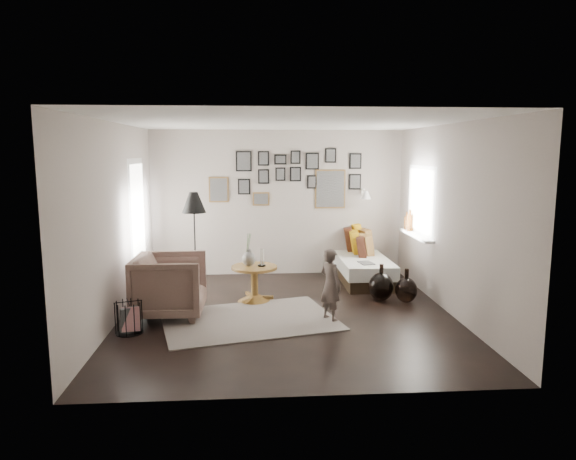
{
  "coord_description": "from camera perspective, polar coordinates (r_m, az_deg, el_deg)",
  "views": [
    {
      "loc": [
        -0.48,
        -6.8,
        2.23
      ],
      "look_at": [
        0.05,
        0.5,
        1.1
      ],
      "focal_mm": 32.0,
      "sensor_mm": 36.0,
      "label": 1
    }
  ],
  "objects": [
    {
      "name": "armchair_cushion",
      "position": [
        7.19,
        -12.7,
        -5.53
      ],
      "size": [
        0.4,
        0.42,
        0.17
      ],
      "primitive_type": "cube",
      "rotation": [
        -0.21,
        0.0,
        -0.05
      ],
      "color": "silver",
      "rests_on": "armchair"
    },
    {
      "name": "ceiling",
      "position": [
        6.82,
        -0.12,
        11.89
      ],
      "size": [
        4.8,
        4.8,
        0.0
      ],
      "primitive_type": "plane",
      "rotation": [
        3.14,
        0.0,
        0.0
      ],
      "color": "white",
      "rests_on": "wall_back"
    },
    {
      "name": "magazine_on_daybed",
      "position": [
        8.44,
        8.68,
        -3.64
      ],
      "size": [
        0.25,
        0.31,
        0.02
      ],
      "primitive_type": "cube",
      "rotation": [
        0.0,
        0.0,
        0.18
      ],
      "color": "black",
      "rests_on": "daybed"
    },
    {
      "name": "floor_lamp",
      "position": [
        8.08,
        -10.42,
        2.61
      ],
      "size": [
        0.37,
        0.37,
        1.6
      ],
      "rotation": [
        0.0,
        0.0,
        -0.24
      ],
      "color": "black",
      "rests_on": "ground"
    },
    {
      "name": "wall_back",
      "position": [
        9.26,
        -1.16,
        3.01
      ],
      "size": [
        4.5,
        0.0,
        4.5
      ],
      "primitive_type": "plane",
      "rotation": [
        1.57,
        0.0,
        0.0
      ],
      "color": "#A2978E",
      "rests_on": "ground"
    },
    {
      "name": "demijohn_small",
      "position": [
        7.85,
        12.99,
        -6.5
      ],
      "size": [
        0.33,
        0.33,
        0.51
      ],
      "color": "black",
      "rests_on": "ground"
    },
    {
      "name": "door_left",
      "position": [
        8.27,
        -16.36,
        0.22
      ],
      "size": [
        0.0,
        2.14,
        2.14
      ],
      "color": "white",
      "rests_on": "wall_left"
    },
    {
      "name": "child",
      "position": [
        6.83,
        4.74,
        -6.07
      ],
      "size": [
        0.39,
        0.42,
        0.97
      ],
      "primitive_type": "imported",
      "rotation": [
        0.0,
        0.0,
        2.16
      ],
      "color": "#554843",
      "rests_on": "ground"
    },
    {
      "name": "daybed",
      "position": [
        9.09,
        8.09,
        -3.6
      ],
      "size": [
        0.82,
        1.93,
        0.92
      ],
      "rotation": [
        0.0,
        0.0,
        0.0
      ],
      "color": "black",
      "rests_on": "ground"
    },
    {
      "name": "ground",
      "position": [
        7.17,
        -0.11,
        -9.34
      ],
      "size": [
        4.8,
        4.8,
        0.0
      ],
      "primitive_type": "plane",
      "color": "black",
      "rests_on": "ground"
    },
    {
      "name": "vase",
      "position": [
        7.64,
        -4.38,
        -2.9
      ],
      "size": [
        0.2,
        0.2,
        0.49
      ],
      "color": "black",
      "rests_on": "pedestal_table"
    },
    {
      "name": "demijohn_large",
      "position": [
        7.86,
        10.29,
        -6.2
      ],
      "size": [
        0.37,
        0.37,
        0.56
      ],
      "color": "black",
      "rests_on": "ground"
    },
    {
      "name": "window_right",
      "position": [
        8.66,
        13.76,
        -0.1
      ],
      "size": [
        0.15,
        1.32,
        1.3
      ],
      "color": "white",
      "rests_on": "wall_right"
    },
    {
      "name": "wall_left",
      "position": [
        7.08,
        -18.59,
        0.78
      ],
      "size": [
        0.0,
        4.8,
        4.8
      ],
      "primitive_type": "plane",
      "rotation": [
        1.57,
        0.0,
        1.57
      ],
      "color": "#A2978E",
      "rests_on": "ground"
    },
    {
      "name": "wall_right",
      "position": [
        7.38,
        17.59,
        1.13
      ],
      "size": [
        0.0,
        4.8,
        4.8
      ],
      "primitive_type": "plane",
      "rotation": [
        1.57,
        0.0,
        -1.57
      ],
      "color": "#A2978E",
      "rests_on": "ground"
    },
    {
      "name": "magazine_basket",
      "position": [
        6.71,
        -17.27,
        -9.27
      ],
      "size": [
        0.41,
        0.41,
        0.4
      ],
      "rotation": [
        0.0,
        0.0,
        0.33
      ],
      "color": "black",
      "rests_on": "ground"
    },
    {
      "name": "candles",
      "position": [
        7.63,
        -2.95,
        -3.11
      ],
      "size": [
        0.12,
        0.12,
        0.25
      ],
      "color": "black",
      "rests_on": "pedestal_table"
    },
    {
      "name": "pedestal_table",
      "position": [
        7.72,
        -3.74,
        -6.11
      ],
      "size": [
        0.68,
        0.68,
        0.54
      ],
      "rotation": [
        0.0,
        0.0,
        -0.35
      ],
      "color": "brown",
      "rests_on": "ground"
    },
    {
      "name": "rug",
      "position": [
        6.95,
        -4.33,
        -9.9
      ],
      "size": [
        2.54,
        2.05,
        0.01
      ],
      "primitive_type": "cube",
      "rotation": [
        0.0,
        0.0,
        0.24
      ],
      "color": "beige",
      "rests_on": "ground"
    },
    {
      "name": "gallery_wall",
      "position": [
        9.22,
        0.63,
        5.75
      ],
      "size": [
        2.74,
        0.03,
        1.08
      ],
      "color": "brown",
      "rests_on": "wall_back"
    },
    {
      "name": "wall_front",
      "position": [
        4.52,
        2.02,
        -3.09
      ],
      "size": [
        4.5,
        0.0,
        4.5
      ],
      "primitive_type": "plane",
      "rotation": [
        -1.57,
        0.0,
        0.0
      ],
      "color": "#A2978E",
      "rests_on": "ground"
    },
    {
      "name": "wall_sconce",
      "position": [
        9.19,
        8.65,
        3.89
      ],
      "size": [
        0.18,
        0.36,
        0.16
      ],
      "color": "white",
      "rests_on": "wall_back"
    },
    {
      "name": "armchair",
      "position": [
        7.16,
        -12.99,
        -6.04
      ],
      "size": [
        0.95,
        0.92,
        0.85
      ],
      "primitive_type": "imported",
      "rotation": [
        0.0,
        0.0,
        1.56
      ],
      "color": "brown",
      "rests_on": "ground"
    }
  ]
}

